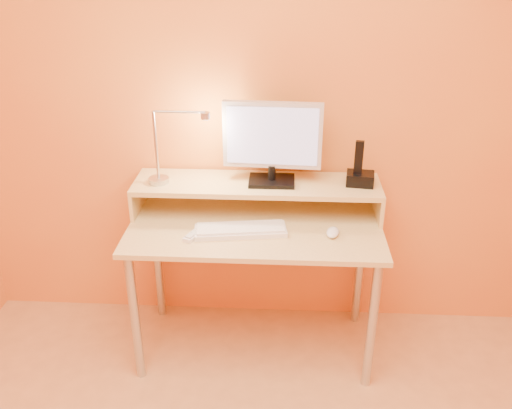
# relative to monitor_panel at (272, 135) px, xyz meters

# --- Properties ---
(wall_back) EXTENTS (3.00, 0.04, 2.50)m
(wall_back) POSITION_rel_monitor_panel_xyz_m (-0.07, 0.16, 0.13)
(wall_back) COLOR orange
(wall_back) RESTS_ON floor
(desk_leg_fl) EXTENTS (0.04, 0.04, 0.69)m
(desk_leg_fl) POSITION_rel_monitor_panel_xyz_m (-0.62, -0.41, -0.77)
(desk_leg_fl) COLOR #B2B2B3
(desk_leg_fl) RESTS_ON floor
(desk_leg_fr) EXTENTS (0.04, 0.04, 0.69)m
(desk_leg_fr) POSITION_rel_monitor_panel_xyz_m (0.48, -0.41, -0.77)
(desk_leg_fr) COLOR #B2B2B3
(desk_leg_fr) RESTS_ON floor
(desk_leg_bl) EXTENTS (0.04, 0.04, 0.69)m
(desk_leg_bl) POSITION_rel_monitor_panel_xyz_m (-0.62, 0.09, -0.77)
(desk_leg_bl) COLOR #B2B2B3
(desk_leg_bl) RESTS_ON floor
(desk_leg_br) EXTENTS (0.04, 0.04, 0.69)m
(desk_leg_br) POSITION_rel_monitor_panel_xyz_m (0.48, 0.09, -0.77)
(desk_leg_br) COLOR #B2B2B3
(desk_leg_br) RESTS_ON floor
(desk_lower) EXTENTS (1.20, 0.60, 0.02)m
(desk_lower) POSITION_rel_monitor_panel_xyz_m (-0.07, -0.16, -0.41)
(desk_lower) COLOR #DBBF7C
(desk_lower) RESTS_ON floor
(shelf_riser_left) EXTENTS (0.02, 0.30, 0.14)m
(shelf_riser_left) POSITION_rel_monitor_panel_xyz_m (-0.66, -0.01, -0.33)
(shelf_riser_left) COLOR #DBBF7C
(shelf_riser_left) RESTS_ON desk_lower
(shelf_riser_right) EXTENTS (0.02, 0.30, 0.14)m
(shelf_riser_right) POSITION_rel_monitor_panel_xyz_m (0.52, -0.01, -0.33)
(shelf_riser_right) COLOR #DBBF7C
(shelf_riser_right) RESTS_ON desk_lower
(desk_shelf) EXTENTS (1.20, 0.30, 0.02)m
(desk_shelf) POSITION_rel_monitor_panel_xyz_m (-0.07, -0.01, -0.25)
(desk_shelf) COLOR #DBBF7C
(desk_shelf) RESTS_ON desk_lower
(monitor_foot) EXTENTS (0.22, 0.16, 0.02)m
(monitor_foot) POSITION_rel_monitor_panel_xyz_m (-0.00, -0.01, -0.23)
(monitor_foot) COLOR black
(monitor_foot) RESTS_ON desk_shelf
(monitor_neck) EXTENTS (0.04, 0.04, 0.07)m
(monitor_neck) POSITION_rel_monitor_panel_xyz_m (-0.00, -0.01, -0.19)
(monitor_neck) COLOR black
(monitor_neck) RESTS_ON monitor_foot
(monitor_panel) EXTENTS (0.47, 0.06, 0.32)m
(monitor_panel) POSITION_rel_monitor_panel_xyz_m (0.00, 0.00, 0.00)
(monitor_panel) COLOR silver
(monitor_panel) RESTS_ON monitor_neck
(monitor_back) EXTENTS (0.42, 0.04, 0.27)m
(monitor_back) POSITION_rel_monitor_panel_xyz_m (0.00, 0.02, 0.00)
(monitor_back) COLOR black
(monitor_back) RESTS_ON monitor_panel
(monitor_screen) EXTENTS (0.42, 0.03, 0.28)m
(monitor_screen) POSITION_rel_monitor_panel_xyz_m (-0.00, -0.02, 0.00)
(monitor_screen) COLOR #ACAEE5
(monitor_screen) RESTS_ON monitor_panel
(lamp_base) EXTENTS (0.10, 0.10, 0.02)m
(lamp_base) POSITION_rel_monitor_panel_xyz_m (-0.55, -0.04, -0.23)
(lamp_base) COLOR #B2B2B3
(lamp_base) RESTS_ON desk_shelf
(lamp_post) EXTENTS (0.01, 0.01, 0.33)m
(lamp_post) POSITION_rel_monitor_panel_xyz_m (-0.55, -0.04, -0.05)
(lamp_post) COLOR #B2B2B3
(lamp_post) RESTS_ON lamp_base
(lamp_arm) EXTENTS (0.24, 0.01, 0.01)m
(lamp_arm) POSITION_rel_monitor_panel_xyz_m (-0.43, -0.04, 0.12)
(lamp_arm) COLOR #B2B2B3
(lamp_arm) RESTS_ON lamp_post
(lamp_head) EXTENTS (0.04, 0.04, 0.03)m
(lamp_head) POSITION_rel_monitor_panel_xyz_m (-0.31, -0.04, 0.10)
(lamp_head) COLOR #B2B2B3
(lamp_head) RESTS_ON lamp_arm
(lamp_bulb) EXTENTS (0.03, 0.03, 0.00)m
(lamp_bulb) POSITION_rel_monitor_panel_xyz_m (-0.31, -0.04, 0.09)
(lamp_bulb) COLOR #FFEAC6
(lamp_bulb) RESTS_ON lamp_head
(phone_dock) EXTENTS (0.14, 0.12, 0.06)m
(phone_dock) POSITION_rel_monitor_panel_xyz_m (0.42, -0.01, -0.21)
(phone_dock) COLOR black
(phone_dock) RESTS_ON desk_shelf
(phone_handset) EXTENTS (0.04, 0.03, 0.16)m
(phone_handset) POSITION_rel_monitor_panel_xyz_m (0.41, -0.01, -0.10)
(phone_handset) COLOR black
(phone_handset) RESTS_ON phone_dock
(phone_led) EXTENTS (0.01, 0.00, 0.04)m
(phone_led) POSITION_rel_monitor_panel_xyz_m (0.47, -0.06, -0.21)
(phone_led) COLOR blue
(phone_led) RESTS_ON phone_dock
(keyboard) EXTENTS (0.44, 0.19, 0.02)m
(keyboard) POSITION_rel_monitor_panel_xyz_m (-0.14, -0.23, -0.39)
(keyboard) COLOR silver
(keyboard) RESTS_ON desk_lower
(mouse) EXTENTS (0.08, 0.11, 0.03)m
(mouse) POSITION_rel_monitor_panel_xyz_m (0.29, -0.24, -0.38)
(mouse) COLOR silver
(mouse) RESTS_ON desk_lower
(remote_control) EXTENTS (0.11, 0.16, 0.02)m
(remote_control) POSITION_rel_monitor_panel_xyz_m (-0.34, -0.27, -0.39)
(remote_control) COLOR silver
(remote_control) RESTS_ON desk_lower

